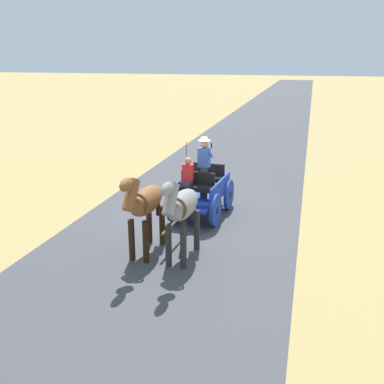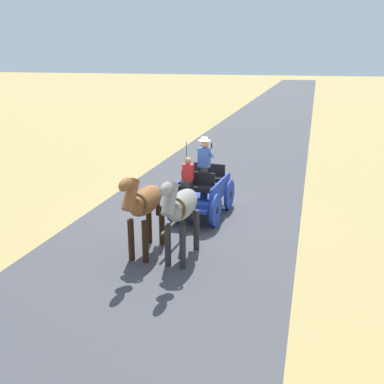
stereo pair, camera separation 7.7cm
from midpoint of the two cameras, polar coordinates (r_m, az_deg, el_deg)
name	(u,v)px [view 2 (the right image)]	position (r m, az deg, el deg)	size (l,w,h in m)	color
ground_plane	(193,214)	(13.49, 0.32, -2.97)	(200.00, 200.00, 0.00)	tan
road_surface	(193,214)	(13.49, 0.32, -2.95)	(6.50, 160.00, 0.01)	#424247
horse_drawn_carriage	(202,190)	(13.15, 1.47, 0.23)	(1.56, 4.52, 2.50)	#1E3899
horse_near_side	(181,208)	(10.13, -1.25, -2.10)	(0.61, 2.13, 2.21)	gray
horse_off_side	(144,203)	(10.48, -6.10, -1.51)	(0.61, 2.13, 2.21)	brown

